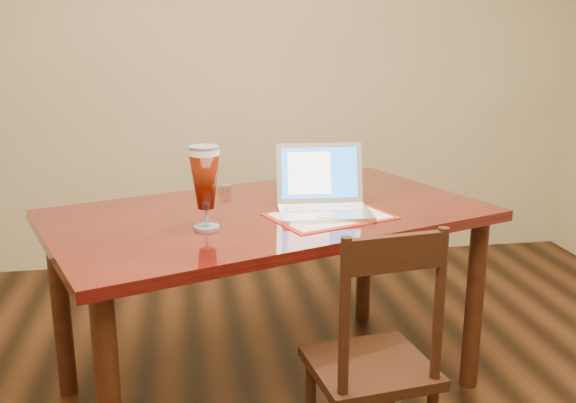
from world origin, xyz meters
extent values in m
cube|color=tan|center=(0.00, 2.50, 1.35)|extent=(4.50, 0.01, 2.70)
cube|color=#520F0B|center=(-0.13, 0.80, 0.80)|extent=(1.98, 1.52, 0.04)
cylinder|color=#371A0D|center=(0.75, 0.68, 0.39)|extent=(0.08, 0.08, 0.78)
cylinder|color=#371A0D|center=(-1.00, 0.91, 0.39)|extent=(0.08, 0.08, 0.78)
cylinder|color=#371A0D|center=(0.48, 1.45, 0.39)|extent=(0.08, 0.08, 0.78)
cube|color=maroon|center=(0.10, 0.67, 0.82)|extent=(0.54, 0.46, 0.00)
cube|color=beige|center=(0.10, 0.67, 0.82)|extent=(0.49, 0.41, 0.00)
cube|color=silver|center=(0.08, 0.68, 0.83)|extent=(0.37, 0.27, 0.02)
cube|color=silver|center=(0.09, 0.73, 0.84)|extent=(0.30, 0.13, 0.00)
cube|color=silver|center=(0.08, 0.61, 0.84)|extent=(0.09, 0.07, 0.00)
cube|color=silver|center=(0.09, 0.84, 0.96)|extent=(0.36, 0.09, 0.24)
cube|color=blue|center=(0.09, 0.83, 0.96)|extent=(0.32, 0.08, 0.20)
cube|color=white|center=(0.05, 0.84, 0.96)|extent=(0.18, 0.06, 0.17)
cylinder|color=silver|center=(-0.39, 0.59, 0.83)|extent=(0.10, 0.10, 0.01)
cylinder|color=silver|center=(-0.39, 0.59, 0.87)|extent=(0.02, 0.02, 0.07)
cylinder|color=white|center=(-0.39, 0.59, 1.11)|extent=(0.11, 0.11, 0.02)
cylinder|color=silver|center=(-0.39, 0.59, 1.13)|extent=(0.11, 0.11, 0.01)
cylinder|color=white|center=(-0.37, 1.04, 0.84)|extent=(0.06, 0.06, 0.04)
cylinder|color=white|center=(-0.28, 1.12, 0.84)|extent=(0.06, 0.06, 0.04)
cube|color=black|center=(0.14, 0.20, 0.41)|extent=(0.45, 0.43, 0.04)
cylinder|color=black|center=(0.28, 0.37, 0.20)|extent=(0.04, 0.04, 0.39)
cylinder|color=black|center=(0.00, 0.03, 0.69)|extent=(0.03, 0.03, 0.52)
cylinder|color=black|center=(0.32, 0.07, 0.69)|extent=(0.03, 0.03, 0.52)
cube|color=black|center=(0.16, 0.05, 0.88)|extent=(0.33, 0.07, 0.11)
camera|label=1|loc=(-0.46, -1.72, 1.53)|focal=40.00mm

